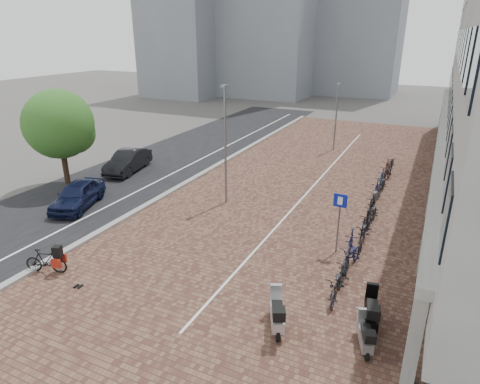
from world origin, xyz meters
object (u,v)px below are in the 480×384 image
Objects in this scene: car_dark at (128,161)px; hero_bike at (46,261)px; car_navy at (77,195)px; scooter_front at (365,333)px; parking_sign at (339,213)px; scooter_mid at (371,310)px; scooter_back at (277,311)px.

hero_bike is at bearing -75.93° from car_dark.
car_dark is (-1.61, 6.07, 0.02)m from car_navy.
parking_sign reaches higher than scooter_front.
scooter_front is at bearing -100.17° from scooter_mid.
scooter_back is at bearing -91.98° from parking_sign.
parking_sign reaches higher than car_navy.
parking_sign is (9.88, 6.48, 1.31)m from hero_bike.
hero_bike is 9.34m from scooter_back.
hero_bike is at bearing 160.59° from scooter_back.
car_dark is at bearing 119.60° from scooter_back.
car_dark is 12.78m from hero_bike.
hero_bike is 1.18× the size of scooter_front.
car_navy reaches higher than scooter_back.
car_dark is 2.43× the size of scooter_mid.
car_navy reaches higher than hero_bike.
car_navy is 16.47m from scooter_front.
parking_sign reaches higher than scooter_back.
scooter_mid is (12.00, 2.16, 0.09)m from hero_bike.
car_dark is 20.37m from scooter_front.
car_navy reaches higher than scooter_front.
scooter_mid is at bearing -39.58° from car_dark.
car_dark is 18.27m from scooter_back.
scooter_back is at bearing -38.05° from car_navy.
car_navy reaches higher than scooter_mid.
hero_bike is at bearing -73.32° from car_navy.
scooter_back reaches higher than scooter_front.
car_dark reaches higher than scooter_front.
car_navy is 13.84m from parking_sign.
scooter_mid reaches higher than hero_bike.
parking_sign is at bearing -76.00° from hero_bike.
parking_sign reaches higher than hero_bike.
scooter_mid is at bearing -60.04° from parking_sign.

